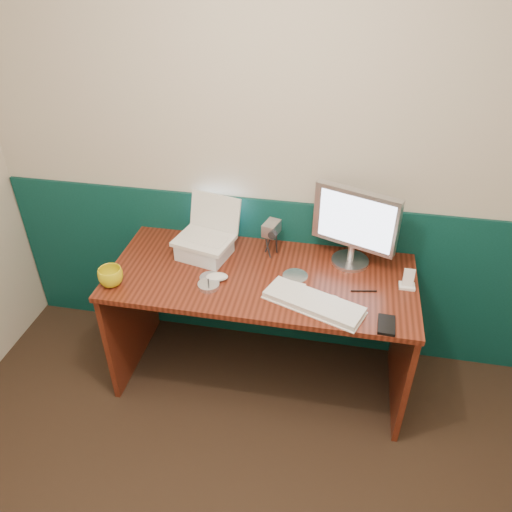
% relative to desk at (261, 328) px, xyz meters
% --- Properties ---
extents(back_wall, '(3.50, 0.04, 2.50)m').
position_rel_desk_xyz_m(back_wall, '(0.13, 0.37, 0.88)').
color(back_wall, beige).
rests_on(back_wall, ground).
extents(wainscot, '(3.48, 0.02, 1.00)m').
position_rel_desk_xyz_m(wainscot, '(0.13, 0.36, 0.12)').
color(wainscot, '#07302B').
rests_on(wainscot, ground).
extents(desk, '(1.60, 0.70, 0.75)m').
position_rel_desk_xyz_m(desk, '(0.00, 0.00, 0.00)').
color(desk, '#3D140B').
rests_on(desk, ground).
extents(laptop_riser, '(0.30, 0.27, 0.09)m').
position_rel_desk_xyz_m(laptop_riser, '(-0.34, 0.12, 0.42)').
color(laptop_riser, silver).
rests_on(laptop_riser, desk).
extents(laptop, '(0.34, 0.29, 0.25)m').
position_rel_desk_xyz_m(laptop, '(-0.34, 0.12, 0.59)').
color(laptop, silver).
rests_on(laptop, laptop_riser).
extents(monitor, '(0.46, 0.28, 0.45)m').
position_rel_desk_xyz_m(monitor, '(0.45, 0.20, 0.60)').
color(monitor, silver).
rests_on(monitor, desk).
extents(keyboard, '(0.51, 0.32, 0.03)m').
position_rel_desk_xyz_m(keyboard, '(0.29, -0.20, 0.39)').
color(keyboard, white).
rests_on(keyboard, desk).
extents(mouse_right, '(0.10, 0.06, 0.03)m').
position_rel_desk_xyz_m(mouse_right, '(0.37, -0.15, 0.39)').
color(mouse_right, white).
rests_on(mouse_right, desk).
extents(mouse_left, '(0.13, 0.09, 0.04)m').
position_rel_desk_xyz_m(mouse_left, '(-0.22, -0.09, 0.39)').
color(mouse_left, silver).
rests_on(mouse_left, desk).
extents(mug, '(0.16, 0.16, 0.10)m').
position_rel_desk_xyz_m(mug, '(-0.73, -0.23, 0.42)').
color(mug, gold).
rests_on(mug, desk).
extents(camcorder, '(0.12, 0.15, 0.21)m').
position_rel_desk_xyz_m(camcorder, '(0.02, 0.20, 0.48)').
color(camcorder, '#A8A7AC').
rests_on(camcorder, desk).
extents(cd_spindle, '(0.11, 0.11, 0.02)m').
position_rel_desk_xyz_m(cd_spindle, '(-0.24, -0.15, 0.39)').
color(cd_spindle, silver).
rests_on(cd_spindle, desk).
extents(cd_loose_a, '(0.11, 0.11, 0.00)m').
position_rel_desk_xyz_m(cd_loose_a, '(-0.26, -0.07, 0.38)').
color(cd_loose_a, '#AEB3BE').
rests_on(cd_loose_a, desk).
extents(cd_loose_b, '(0.13, 0.13, 0.00)m').
position_rel_desk_xyz_m(cd_loose_b, '(0.17, 0.03, 0.38)').
color(cd_loose_b, '#B1BAC2').
rests_on(cd_loose_b, desk).
extents(pen, '(0.13, 0.03, 0.01)m').
position_rel_desk_xyz_m(pen, '(0.53, -0.04, 0.38)').
color(pen, black).
rests_on(pen, desk).
extents(papers, '(0.16, 0.12, 0.00)m').
position_rel_desk_xyz_m(papers, '(0.16, -0.07, 0.38)').
color(papers, silver).
rests_on(papers, desk).
extents(dock, '(0.08, 0.06, 0.01)m').
position_rel_desk_xyz_m(dock, '(0.74, 0.03, 0.38)').
color(dock, white).
rests_on(dock, desk).
extents(music_player, '(0.05, 0.03, 0.09)m').
position_rel_desk_xyz_m(music_player, '(0.74, 0.03, 0.44)').
color(music_player, white).
rests_on(music_player, dock).
extents(pda, '(0.08, 0.14, 0.02)m').
position_rel_desk_xyz_m(pda, '(0.63, -0.28, 0.38)').
color(pda, black).
rests_on(pda, desk).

